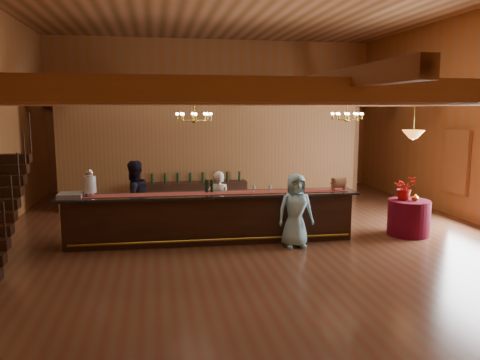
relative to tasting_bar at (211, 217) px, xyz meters
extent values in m
plane|color=brown|center=(1.01, 0.28, -0.56)|extent=(14.00, 14.00, 0.00)
cube|color=#945B31|center=(1.01, 7.28, 2.19)|extent=(12.00, 0.10, 5.50)
cube|color=#945B31|center=(1.01, -6.72, 2.19)|extent=(12.00, 0.10, 5.50)
cube|color=brown|center=(1.01, -5.22, 2.64)|extent=(11.90, 0.20, 0.28)
cube|color=brown|center=(1.01, -2.72, 2.64)|extent=(11.90, 0.20, 0.28)
cube|color=brown|center=(1.01, -0.22, 2.64)|extent=(11.90, 0.20, 0.28)
cube|color=brown|center=(1.01, 2.28, 2.64)|extent=(11.90, 0.20, 0.28)
cube|color=brown|center=(1.01, 4.78, 2.64)|extent=(11.90, 0.20, 0.28)
cube|color=brown|center=(1.01, 7.08, 2.64)|extent=(11.90, 0.20, 0.28)
cube|color=brown|center=(-3.49, 0.28, 2.78)|extent=(0.18, 13.90, 0.22)
cube|color=brown|center=(1.01, 0.28, 2.78)|extent=(0.18, 13.90, 0.22)
cube|color=brown|center=(5.51, 0.28, 2.78)|extent=(0.18, 13.90, 0.22)
cube|color=brown|center=(-3.49, 4.78, 1.04)|extent=(0.20, 0.20, 3.20)
cube|color=brown|center=(5.51, 4.78, 1.04)|extent=(0.20, 0.20, 3.20)
cube|color=brown|center=(0.51, 3.78, 0.99)|extent=(9.00, 0.18, 3.10)
cube|color=white|center=(6.96, 1.28, 0.99)|extent=(0.12, 1.05, 1.75)
cube|color=black|center=(-4.44, 0.24, 0.94)|extent=(1.00, 0.28, 0.20)
cube|color=black|center=(-4.44, 0.52, 1.14)|extent=(1.00, 0.28, 0.20)
cube|color=black|center=(-4.44, 0.80, 1.34)|extent=(1.00, 0.28, 0.20)
cube|color=black|center=(2.01, 5.78, -0.01)|extent=(1.20, 0.60, 1.10)
cube|color=#96603E|center=(-0.99, 5.78, -0.06)|extent=(1.00, 0.60, 1.00)
cube|color=black|center=(0.00, 0.00, -0.04)|extent=(6.37, 0.91, 1.06)
cube|color=black|center=(0.00, 0.00, 0.52)|extent=(6.70, 1.06, 0.05)
cube|color=maroon|center=(0.00, 0.00, 0.55)|extent=(6.26, 0.64, 0.01)
cylinder|color=#A48228|center=(0.00, -0.42, -0.41)|extent=(6.14, 0.27, 0.05)
cylinder|color=silver|center=(-2.61, 0.15, 0.59)|extent=(0.18, 0.18, 0.08)
cylinder|color=silver|center=(-2.61, 0.15, 0.81)|extent=(0.26, 0.26, 0.36)
sphere|color=silver|center=(-2.61, 0.15, 1.06)|extent=(0.18, 0.18, 0.18)
cube|color=gray|center=(-3.01, 0.05, 0.60)|extent=(0.50, 0.50, 0.10)
cube|color=#96603E|center=(2.81, -0.16, 0.70)|extent=(0.06, 0.06, 0.30)
cube|color=#96603E|center=(3.09, -0.16, 0.70)|extent=(0.06, 0.06, 0.30)
cylinder|color=#96603E|center=(2.95, -0.16, 0.73)|extent=(0.24, 0.24, 0.24)
cylinder|color=black|center=(-0.08, 0.13, 0.70)|extent=(0.07, 0.07, 0.30)
cylinder|color=black|center=(0.04, 0.13, 0.70)|extent=(0.07, 0.07, 0.30)
cube|color=black|center=(-0.01, 3.48, -0.15)|extent=(2.98, 0.47, 0.84)
cylinder|color=#3F0B13|center=(4.69, -0.27, -0.14)|extent=(0.98, 0.98, 0.85)
cylinder|color=#A48228|center=(-0.32, 0.47, 2.40)|extent=(0.02, 0.02, 0.48)
sphere|color=#A48228|center=(-0.32, 0.47, 2.16)|extent=(0.12, 0.12, 0.12)
torus|color=#A48228|center=(-0.32, 0.47, 2.26)|extent=(0.80, 0.80, 0.04)
cylinder|color=#A48228|center=(3.64, 1.13, 2.39)|extent=(0.02, 0.02, 0.49)
sphere|color=#A48228|center=(3.64, 1.13, 2.15)|extent=(0.12, 0.12, 0.12)
torus|color=#A48228|center=(3.64, 1.13, 2.25)|extent=(0.80, 0.80, 0.04)
cylinder|color=#A48228|center=(4.69, -0.27, 2.24)|extent=(0.02, 0.02, 0.80)
cone|color=orange|center=(4.69, -0.27, 1.84)|extent=(0.52, 0.52, 0.20)
imported|color=white|center=(0.26, 0.66, 0.20)|extent=(0.63, 0.49, 1.53)
imported|color=black|center=(-1.73, 0.76, 0.34)|extent=(1.11, 1.05, 1.80)
imported|color=#93D7E9|center=(1.76, -0.70, 0.24)|extent=(0.81, 0.54, 1.61)
imported|color=#386F34|center=(3.37, 4.07, 0.06)|extent=(0.79, 0.68, 1.25)
imported|color=#A30C0D|center=(4.59, -0.18, 0.57)|extent=(0.60, 0.54, 0.58)
imported|color=#A48228|center=(4.78, -0.35, 0.41)|extent=(0.17, 0.17, 0.27)
camera|label=1|loc=(-1.21, -10.23, 2.44)|focal=35.00mm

